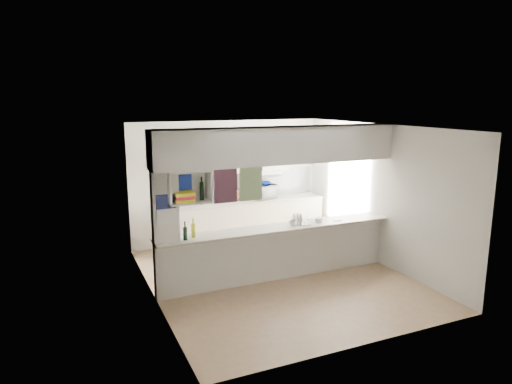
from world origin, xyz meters
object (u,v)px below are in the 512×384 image
bowl (265,183)px  wine_bottles (189,232)px  microwave (263,192)px  dish_rack (299,220)px

bowl → wine_bottles: bearing=-136.8°
microwave → wine_bottles: wine_bottles is taller
dish_rack → wine_bottles: (-1.97, -0.05, 0.03)m
bowl → wine_bottles: size_ratio=0.82×
bowl → wine_bottles: (-2.28, -2.14, -0.22)m
dish_rack → wine_bottles: bearing=-163.8°
bowl → dish_rack: bowl is taller
wine_bottles → bowl: bearing=43.2°
dish_rack → wine_bottles: 1.97m
microwave → bowl: bearing=116.9°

